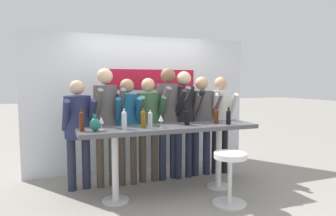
{
  "coord_description": "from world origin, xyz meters",
  "views": [
    {
      "loc": [
        -1.53,
        -3.94,
        1.63
      ],
      "look_at": [
        0.0,
        0.09,
        1.24
      ],
      "focal_mm": 32.0,
      "sensor_mm": 36.0,
      "label": 1
    }
  ],
  "objects_px": {
    "person_center_right": "(168,111)",
    "person_rightmost": "(220,114)",
    "wine_bottle_5": "(216,116)",
    "wine_bottle_6": "(143,118)",
    "wine_glass_1": "(101,120)",
    "wine_bottle_3": "(82,120)",
    "wine_bottle_2": "(150,118)",
    "wine_bottle_0": "(124,119)",
    "decorative_vase": "(95,124)",
    "person_right": "(184,112)",
    "wine_bottle_1": "(228,116)",
    "wine_glass_0": "(161,118)",
    "tasting_table": "(170,136)",
    "person_center_left": "(127,119)",
    "person_far_right": "(202,115)",
    "wine_bottle_4": "(187,117)",
    "person_center": "(149,118)",
    "person_left": "(106,113)",
    "person_far_left": "(78,123)",
    "bar_stool": "(230,170)"
  },
  "relations": [
    {
      "from": "person_center_right",
      "to": "person_rightmost",
      "type": "bearing_deg",
      "value": -10.42
    },
    {
      "from": "wine_bottle_5",
      "to": "wine_bottle_6",
      "type": "height_order",
      "value": "wine_bottle_6"
    },
    {
      "from": "wine_bottle_6",
      "to": "wine_glass_1",
      "type": "relative_size",
      "value": 1.65
    },
    {
      "from": "wine_bottle_5",
      "to": "wine_bottle_3",
      "type": "bearing_deg",
      "value": -179.81
    },
    {
      "from": "wine_bottle_2",
      "to": "wine_bottle_5",
      "type": "distance_m",
      "value": 1.02
    },
    {
      "from": "wine_bottle_0",
      "to": "wine_bottle_3",
      "type": "relative_size",
      "value": 0.94
    },
    {
      "from": "decorative_vase",
      "to": "person_right",
      "type": "bearing_deg",
      "value": 22.8
    },
    {
      "from": "wine_bottle_1",
      "to": "wine_glass_0",
      "type": "relative_size",
      "value": 1.43
    },
    {
      "from": "wine_bottle_0",
      "to": "wine_bottle_2",
      "type": "bearing_deg",
      "value": 17.38
    },
    {
      "from": "tasting_table",
      "to": "person_right",
      "type": "height_order",
      "value": "person_right"
    },
    {
      "from": "tasting_table",
      "to": "wine_glass_0",
      "type": "relative_size",
      "value": 14.53
    },
    {
      "from": "tasting_table",
      "to": "person_center_left",
      "type": "height_order",
      "value": "person_center_left"
    },
    {
      "from": "decorative_vase",
      "to": "wine_bottle_1",
      "type": "bearing_deg",
      "value": -2.45
    },
    {
      "from": "tasting_table",
      "to": "person_center_right",
      "type": "relative_size",
      "value": 1.39
    },
    {
      "from": "person_center_right",
      "to": "person_far_right",
      "type": "relative_size",
      "value": 1.08
    },
    {
      "from": "wine_bottle_6",
      "to": "wine_glass_0",
      "type": "height_order",
      "value": "wine_bottle_6"
    },
    {
      "from": "person_center_left",
      "to": "wine_glass_0",
      "type": "height_order",
      "value": "person_center_left"
    },
    {
      "from": "person_far_right",
      "to": "wine_bottle_4",
      "type": "xyz_separation_m",
      "value": [
        -0.56,
        -0.63,
        0.06
      ]
    },
    {
      "from": "wine_bottle_5",
      "to": "wine_bottle_6",
      "type": "relative_size",
      "value": 0.87
    },
    {
      "from": "person_center",
      "to": "wine_glass_1",
      "type": "bearing_deg",
      "value": -140.99
    },
    {
      "from": "person_left",
      "to": "wine_bottle_3",
      "type": "relative_size",
      "value": 5.79
    },
    {
      "from": "person_left",
      "to": "wine_bottle_1",
      "type": "xyz_separation_m",
      "value": [
        1.68,
        -0.78,
        -0.03
      ]
    },
    {
      "from": "tasting_table",
      "to": "person_far_left",
      "type": "relative_size",
      "value": 1.56
    },
    {
      "from": "bar_stool",
      "to": "wine_bottle_1",
      "type": "height_order",
      "value": "wine_bottle_1"
    },
    {
      "from": "wine_bottle_6",
      "to": "decorative_vase",
      "type": "distance_m",
      "value": 0.65
    },
    {
      "from": "bar_stool",
      "to": "person_center_right",
      "type": "xyz_separation_m",
      "value": [
        -0.39,
        1.26,
        0.68
      ]
    },
    {
      "from": "wine_glass_0",
      "to": "wine_bottle_3",
      "type": "bearing_deg",
      "value": 176.9
    },
    {
      "from": "wine_bottle_1",
      "to": "wine_glass_0",
      "type": "distance_m",
      "value": 1.04
    },
    {
      "from": "person_far_left",
      "to": "wine_bottle_3",
      "type": "relative_size",
      "value": 5.22
    },
    {
      "from": "person_left",
      "to": "person_center_left",
      "type": "relative_size",
      "value": 1.09
    },
    {
      "from": "person_center_right",
      "to": "person_right",
      "type": "height_order",
      "value": "person_center_right"
    },
    {
      "from": "wine_bottle_6",
      "to": "wine_bottle_0",
      "type": "bearing_deg",
      "value": -176.73
    },
    {
      "from": "person_rightmost",
      "to": "wine_bottle_5",
      "type": "bearing_deg",
      "value": -114.38
    },
    {
      "from": "wine_bottle_3",
      "to": "wine_bottle_0",
      "type": "bearing_deg",
      "value": -4.23
    },
    {
      "from": "person_rightmost",
      "to": "wine_bottle_3",
      "type": "distance_m",
      "value": 2.47
    },
    {
      "from": "bar_stool",
      "to": "person_right",
      "type": "xyz_separation_m",
      "value": [
        -0.13,
        1.2,
        0.65
      ]
    },
    {
      "from": "wine_bottle_5",
      "to": "person_center_right",
      "type": "bearing_deg",
      "value": 129.72
    },
    {
      "from": "person_center_right",
      "to": "wine_bottle_2",
      "type": "bearing_deg",
      "value": -139.51
    },
    {
      "from": "person_right",
      "to": "wine_bottle_1",
      "type": "xyz_separation_m",
      "value": [
        0.4,
        -0.72,
        -0.01
      ]
    },
    {
      "from": "person_left",
      "to": "wine_glass_1",
      "type": "bearing_deg",
      "value": -112.28
    },
    {
      "from": "person_center_left",
      "to": "person_center_right",
      "type": "bearing_deg",
      "value": 11.57
    },
    {
      "from": "person_rightmost",
      "to": "wine_bottle_4",
      "type": "bearing_deg",
      "value": -135.4
    },
    {
      "from": "person_rightmost",
      "to": "wine_glass_1",
      "type": "height_order",
      "value": "person_rightmost"
    },
    {
      "from": "person_right",
      "to": "wine_bottle_3",
      "type": "bearing_deg",
      "value": -164.97
    },
    {
      "from": "wine_bottle_3",
      "to": "wine_bottle_6",
      "type": "bearing_deg",
      "value": -1.75
    },
    {
      "from": "wine_bottle_4",
      "to": "person_center",
      "type": "bearing_deg",
      "value": 121.22
    },
    {
      "from": "wine_bottle_4",
      "to": "wine_bottle_5",
      "type": "bearing_deg",
      "value": 0.11
    },
    {
      "from": "wine_bottle_3",
      "to": "wine_bottle_2",
      "type": "bearing_deg",
      "value": 5.18
    },
    {
      "from": "tasting_table",
      "to": "person_far_left",
      "type": "height_order",
      "value": "person_far_left"
    },
    {
      "from": "tasting_table",
      "to": "wine_glass_1",
      "type": "bearing_deg",
      "value": -179.76
    }
  ]
}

